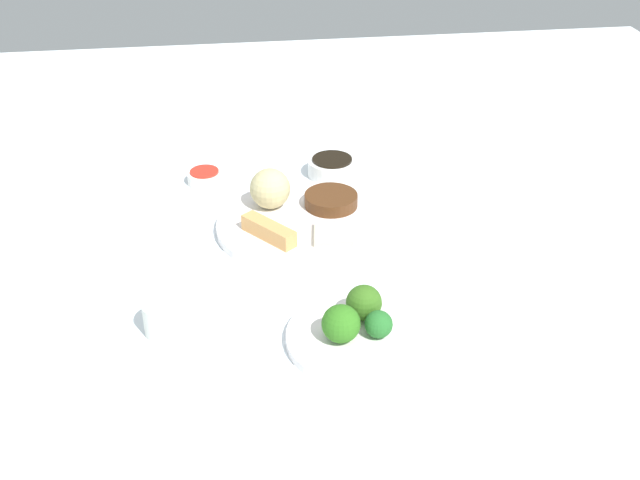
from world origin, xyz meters
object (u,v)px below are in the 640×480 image
soy_sauce_bowl (332,168)px  teacup (166,317)px  sauce_ramekin_sweet_and_sour (205,178)px  main_plate (301,225)px  broccoli_plate (359,338)px

soy_sauce_bowl → teacup: size_ratio=1.46×
soy_sauce_bowl → sauce_ramekin_sweet_and_sour: bearing=89.5°
teacup → sauce_ramekin_sweet_and_sour: bearing=-7.3°
teacup → main_plate: bearing=-40.8°
main_plate → soy_sauce_bowl: 0.21m
main_plate → teacup: 0.34m
broccoli_plate → soy_sauce_bowl: size_ratio=2.17×
soy_sauce_bowl → teacup: 0.54m
soy_sauce_bowl → broccoli_plate: bearing=175.7°
sauce_ramekin_sweet_and_sour → main_plate: bearing=-140.5°
soy_sauce_bowl → sauce_ramekin_sweet_and_sour: size_ratio=1.42×
main_plate → teacup: bearing=139.2°
broccoli_plate → sauce_ramekin_sweet_and_sour: 0.55m
main_plate → sauce_ramekin_sweet_and_sour: (0.20, 0.16, 0.00)m
broccoli_plate → main_plate: bearing=8.1°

